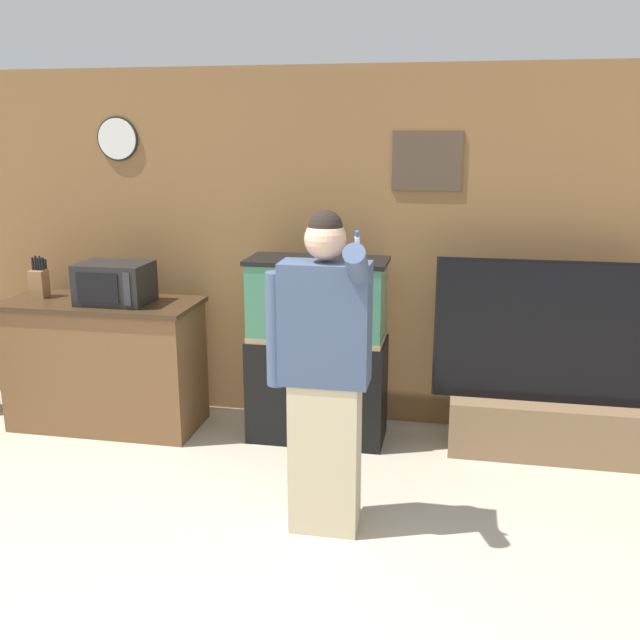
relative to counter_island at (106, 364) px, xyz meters
name	(u,v)px	position (x,y,z in m)	size (l,w,h in m)	color
wall_back_paneled	(312,249)	(1.46, 0.52, 0.82)	(10.00, 0.08, 2.60)	olive
counter_island	(106,364)	(0.00, 0.00, 0.00)	(1.42, 0.62, 0.96)	brown
microwave	(115,283)	(0.14, -0.04, 0.62)	(0.49, 0.36, 0.29)	black
knife_block	(39,282)	(-0.50, 0.03, 0.59)	(0.11, 0.11, 0.31)	olive
aquarium_on_stand	(317,351)	(1.59, 0.08, 0.17)	(0.96, 0.44, 1.31)	black
tv_on_stand	(550,401)	(3.19, 0.10, -0.09)	(1.59, 0.40, 1.34)	brown
person_standing	(323,371)	(1.86, -1.12, 0.44)	(0.56, 0.42, 1.77)	#BCAD89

